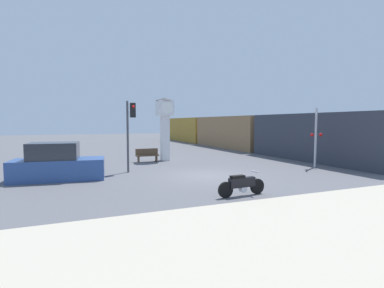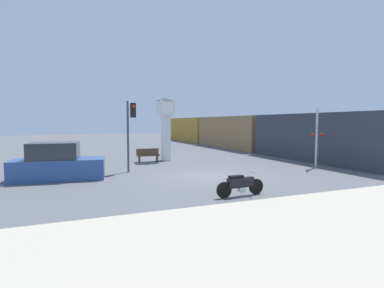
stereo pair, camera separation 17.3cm
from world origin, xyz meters
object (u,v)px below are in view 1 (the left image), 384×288
clock_tower (165,119)px  bench (147,155)px  motorcycle (242,185)px  freight_train (231,132)px  railroad_crossing_signal (316,135)px  traffic_light (130,123)px  parked_car (57,164)px

clock_tower → bench: bearing=-170.8°
motorcycle → bench: (-0.86, 10.97, 0.06)m
freight_train → railroad_crossing_signal: 15.10m
motorcycle → traffic_light: (-2.78, 7.01, 2.28)m
freight_train → traffic_light: (-13.44, -12.29, 1.01)m
motorcycle → clock_tower: bearing=84.2°
freight_train → parked_car: (-17.13, -13.11, -0.95)m
freight_train → railroad_crossing_signal: bearing=-99.9°
bench → freight_train: bearing=35.9°
clock_tower → railroad_crossing_signal: (7.53, -6.75, -1.02)m
bench → parked_car: (-5.62, -4.77, 0.26)m
clock_tower → traffic_light: bearing=-128.3°
clock_tower → traffic_light: 5.33m
parked_car → traffic_light: bearing=19.5°
motorcycle → freight_train: freight_train is taller
motorcycle → freight_train: (10.66, 19.31, 1.27)m
clock_tower → bench: (-1.38, -0.22, -2.53)m
clock_tower → bench: size_ratio=2.83×
traffic_light → parked_car: bearing=-167.6°
traffic_light → railroad_crossing_signal: 11.15m
clock_tower → traffic_light: (-3.30, -4.18, -0.30)m
freight_train → parked_car: bearing=-142.6°
traffic_light → bench: bearing=64.1°
freight_train → parked_car: size_ratio=8.39×
traffic_light → railroad_crossing_signal: traffic_light is taller
freight_train → parked_car: freight_train is taller
motorcycle → railroad_crossing_signal: (8.05, 4.44, 1.56)m
motorcycle → clock_tower: (0.52, 11.19, 2.59)m
freight_train → bench: 14.27m
clock_tower → railroad_crossing_signal: bearing=-41.9°
bench → traffic_light: bearing=-115.9°
railroad_crossing_signal → parked_car: railroad_crossing_signal is taller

